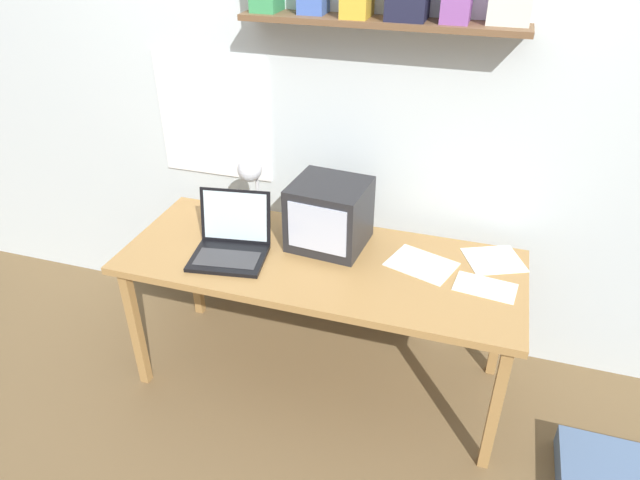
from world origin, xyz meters
TOP-DOWN VIEW (x-y plane):
  - ground_plane at (0.00, 0.00)m, footprint 12.00×12.00m
  - back_wall at (0.00, 0.50)m, footprint 5.60×0.24m
  - corner_desk at (0.00, 0.00)m, footprint 1.79×0.71m
  - crt_monitor at (0.00, 0.14)m, footprint 0.36×0.34m
  - laptop at (-0.40, -0.06)m, footprint 0.37×0.35m
  - desk_lamp at (-0.40, 0.19)m, footprint 0.11×0.18m
  - juice_glass at (-0.63, 0.22)m, footprint 0.08×0.08m
  - loose_paper_near_monitor at (0.44, 0.09)m, footprint 0.33×0.29m
  - printed_handout at (0.75, 0.22)m, footprint 0.31×0.30m
  - loose_paper_near_laptop at (0.72, -0.00)m, footprint 0.26×0.18m

SIDE VIEW (x-z plane):
  - ground_plane at x=0.00m, z-range 0.00..0.00m
  - corner_desk at x=0.00m, z-range 0.30..1.02m
  - loose_paper_near_monitor at x=0.44m, z-range 0.72..0.72m
  - printed_handout at x=0.75m, z-range 0.72..0.72m
  - loose_paper_near_laptop at x=0.72m, z-range 0.72..0.72m
  - juice_glass at x=-0.63m, z-range 0.71..0.83m
  - laptop at x=-0.40m, z-range 0.65..0.92m
  - crt_monitor at x=0.00m, z-range 0.72..1.02m
  - desk_lamp at x=-0.40m, z-range 0.81..1.17m
  - back_wall at x=0.00m, z-range 0.01..2.61m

